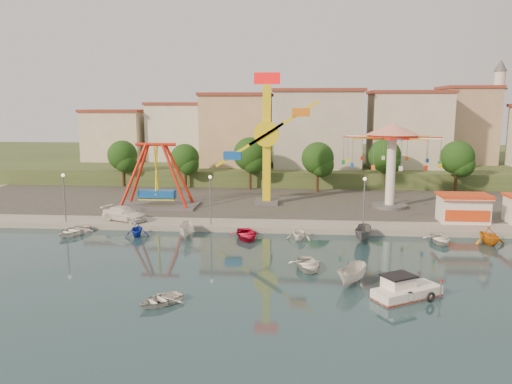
# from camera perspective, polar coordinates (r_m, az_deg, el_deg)

# --- Properties ---
(ground) EXTENTS (200.00, 200.00, 0.00)m
(ground) POSITION_cam_1_polar(r_m,az_deg,el_deg) (40.30, 2.96, -9.09)
(ground) COLOR #15313A
(ground) RESTS_ON ground
(quay_deck) EXTENTS (200.00, 100.00, 0.60)m
(quay_deck) POSITION_cam_1_polar(r_m,az_deg,el_deg) (100.93, 4.15, 2.53)
(quay_deck) COLOR #9E998E
(quay_deck) RESTS_ON ground
(asphalt_pad) EXTENTS (90.00, 28.00, 0.01)m
(asphalt_pad) POSITION_cam_1_polar(r_m,az_deg,el_deg) (69.25, 3.80, -0.56)
(asphalt_pad) COLOR #4C4944
(asphalt_pad) RESTS_ON quay_deck
(hill_terrace) EXTENTS (200.00, 60.00, 3.00)m
(hill_terrace) POSITION_cam_1_polar(r_m,az_deg,el_deg) (105.75, 4.19, 3.52)
(hill_terrace) COLOR #384C26
(hill_terrace) RESTS_ON ground
(pirate_ship_ride) EXTENTS (10.00, 5.00, 8.00)m
(pirate_ship_ride) POSITION_cam_1_polar(r_m,az_deg,el_deg) (62.92, -11.29, 1.72)
(pirate_ship_ride) COLOR #59595E
(pirate_ship_ride) RESTS_ON quay_deck
(kamikaze_tower) EXTENTS (8.63, 3.10, 16.50)m
(kamikaze_tower) POSITION_cam_1_polar(r_m,az_deg,el_deg) (62.88, 1.64, 5.54)
(kamikaze_tower) COLOR #59595E
(kamikaze_tower) RESTS_ON quay_deck
(wave_swinger) EXTENTS (11.60, 11.60, 10.40)m
(wave_swinger) POSITION_cam_1_polar(r_m,az_deg,el_deg) (63.09, 15.27, 5.06)
(wave_swinger) COLOR #59595E
(wave_swinger) RESTS_ON quay_deck
(booth_left) EXTENTS (5.40, 3.78, 3.08)m
(booth_left) POSITION_cam_1_polar(r_m,az_deg,el_deg) (58.48, 22.59, -1.68)
(booth_left) COLOR white
(booth_left) RESTS_ON quay_deck
(lamp_post_0) EXTENTS (0.14, 0.14, 5.00)m
(lamp_post_0) POSITION_cam_1_polar(r_m,az_deg,el_deg) (57.83, -21.04, -0.75)
(lamp_post_0) COLOR #59595E
(lamp_post_0) RESTS_ON quay_deck
(lamp_post_1) EXTENTS (0.14, 0.14, 5.00)m
(lamp_post_1) POSITION_cam_1_polar(r_m,az_deg,el_deg) (52.87, -5.23, -1.07)
(lamp_post_1) COLOR #59595E
(lamp_post_1) RESTS_ON quay_deck
(lamp_post_2) EXTENTS (0.14, 0.14, 5.00)m
(lamp_post_2) POSITION_cam_1_polar(r_m,az_deg,el_deg) (52.52, 12.24, -1.33)
(lamp_post_2) COLOR #59595E
(lamp_post_2) RESTS_ON quay_deck
(tree_0) EXTENTS (4.60, 4.60, 7.19)m
(tree_0) POSITION_cam_1_polar(r_m,az_deg,el_deg) (80.21, -15.01, 4.06)
(tree_0) COLOR #382314
(tree_0) RESTS_ON quay_deck
(tree_1) EXTENTS (4.35, 4.35, 6.80)m
(tree_1) POSITION_cam_1_polar(r_m,az_deg,el_deg) (76.71, -8.13, 3.84)
(tree_1) COLOR #382314
(tree_1) RESTS_ON quay_deck
(tree_2) EXTENTS (5.02, 5.02, 7.85)m
(tree_2) POSITION_cam_1_polar(r_m,az_deg,el_deg) (74.61, -0.69, 4.33)
(tree_2) COLOR #382314
(tree_2) RESTS_ON quay_deck
(tree_3) EXTENTS (4.68, 4.68, 7.32)m
(tree_3) POSITION_cam_1_polar(r_m,az_deg,el_deg) (72.91, 7.06, 3.84)
(tree_3) COLOR #382314
(tree_3) RESTS_ON quay_deck
(tree_4) EXTENTS (4.86, 4.86, 7.60)m
(tree_4) POSITION_cam_1_polar(r_m,az_deg,el_deg) (76.89, 14.47, 4.06)
(tree_4) COLOR #382314
(tree_4) RESTS_ON quay_deck
(tree_5) EXTENTS (4.83, 4.83, 7.54)m
(tree_5) POSITION_cam_1_polar(r_m,az_deg,el_deg) (77.45, 22.02, 3.66)
(tree_5) COLOR #382314
(tree_5) RESTS_ON quay_deck
(building_0) EXTENTS (9.26, 9.53, 11.87)m
(building_0) POSITION_cam_1_polar(r_m,az_deg,el_deg) (91.08, -17.57, 6.77)
(building_0) COLOR beige
(building_0) RESTS_ON hill_terrace
(building_1) EXTENTS (12.33, 9.01, 8.63)m
(building_1) POSITION_cam_1_polar(r_m,az_deg,el_deg) (92.46, -9.30, 6.13)
(building_1) COLOR silver
(building_1) RESTS_ON hill_terrace
(building_2) EXTENTS (11.95, 9.28, 11.23)m
(building_2) POSITION_cam_1_polar(r_m,az_deg,el_deg) (90.66, -1.09, 7.01)
(building_2) COLOR tan
(building_2) RESTS_ON hill_terrace
(building_3) EXTENTS (12.59, 10.50, 9.20)m
(building_3) POSITION_cam_1_polar(r_m,az_deg,el_deg) (87.20, 7.80, 6.14)
(building_3) COLOR beige
(building_3) RESTS_ON hill_terrace
(building_4) EXTENTS (10.75, 9.23, 9.24)m
(building_4) POSITION_cam_1_polar(r_m,az_deg,el_deg) (92.23, 16.12, 6.06)
(building_4) COLOR beige
(building_4) RESTS_ON hill_terrace
(building_5) EXTENTS (12.77, 10.96, 11.21)m
(building_5) POSITION_cam_1_polar(r_m,az_deg,el_deg) (93.89, 24.41, 6.23)
(building_5) COLOR tan
(building_5) RESTS_ON hill_terrace
(minaret) EXTENTS (2.80, 2.80, 18.00)m
(minaret) POSITION_cam_1_polar(r_m,az_deg,el_deg) (98.48, 25.87, 8.56)
(minaret) COLOR silver
(minaret) RESTS_ON hill_terrace
(cabin_motorboat) EXTENTS (5.15, 4.15, 1.72)m
(cabin_motorboat) POSITION_cam_1_polar(r_m,az_deg,el_deg) (36.47, 16.67, -10.80)
(cabin_motorboat) COLOR white
(cabin_motorboat) RESTS_ON ground
(rowboat_a) EXTENTS (3.37, 4.26, 0.80)m
(rowboat_a) POSITION_cam_1_polar(r_m,az_deg,el_deg) (40.97, 5.90, -8.22)
(rowboat_a) COLOR silver
(rowboat_a) RESTS_ON ground
(rowboat_b) EXTENTS (3.88, 3.95, 0.67)m
(rowboat_b) POSITION_cam_1_polar(r_m,az_deg,el_deg) (34.52, -10.89, -11.98)
(rowboat_b) COLOR silver
(rowboat_b) RESTS_ON ground
(skiff) EXTENTS (3.12, 4.11, 1.50)m
(skiff) POSITION_cam_1_polar(r_m,az_deg,el_deg) (37.95, 10.95, -9.28)
(skiff) COLOR silver
(skiff) RESTS_ON ground
(van) EXTENTS (5.71, 4.01, 1.53)m
(van) POSITION_cam_1_polar(r_m,az_deg,el_deg) (56.66, -14.81, -2.41)
(van) COLOR white
(van) RESTS_ON quay_deck
(moored_boat_0) EXTENTS (3.98, 4.77, 0.85)m
(moored_boat_0) POSITION_cam_1_polar(r_m,az_deg,el_deg) (54.60, -20.22, -4.17)
(moored_boat_0) COLOR white
(moored_boat_0) RESTS_ON ground
(moored_boat_1) EXTENTS (2.94, 3.23, 1.46)m
(moored_boat_1) POSITION_cam_1_polar(r_m,az_deg,el_deg) (52.05, -13.45, -4.15)
(moored_boat_1) COLOR #142CAF
(moored_boat_1) RESTS_ON ground
(moored_boat_2) EXTENTS (1.76, 3.95, 1.48)m
(moored_boat_2) POSITION_cam_1_polar(r_m,az_deg,el_deg) (50.69, -7.95, -4.33)
(moored_boat_2) COLOR silver
(moored_boat_2) RESTS_ON ground
(moored_boat_3) EXTENTS (4.00, 4.86, 0.88)m
(moored_boat_3) POSITION_cam_1_polar(r_m,az_deg,el_deg) (49.80, -1.13, -4.85)
(moored_boat_3) COLOR red
(moored_boat_3) RESTS_ON ground
(moored_boat_4) EXTENTS (3.06, 3.34, 1.49)m
(moored_boat_4) POSITION_cam_1_polar(r_m,az_deg,el_deg) (49.47, 4.98, -4.62)
(moored_boat_4) COLOR white
(moored_boat_4) RESTS_ON ground
(moored_boat_5) EXTENTS (2.40, 4.22, 1.54)m
(moored_boat_5) POSITION_cam_1_polar(r_m,az_deg,el_deg) (49.88, 12.17, -4.66)
(moored_boat_5) COLOR slate
(moored_boat_5) RESTS_ON ground
(moored_boat_6) EXTENTS (2.66, 3.72, 0.77)m
(moored_boat_6) POSITION_cam_1_polar(r_m,az_deg,el_deg) (51.43, 20.29, -5.06)
(moored_boat_6) COLOR silver
(moored_boat_6) RESTS_ON ground
(moored_boat_7) EXTENTS (3.49, 3.84, 1.75)m
(moored_boat_7) POSITION_cam_1_polar(r_m,az_deg,el_deg) (52.71, 25.10, -4.48)
(moored_boat_7) COLOR orange
(moored_boat_7) RESTS_ON ground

